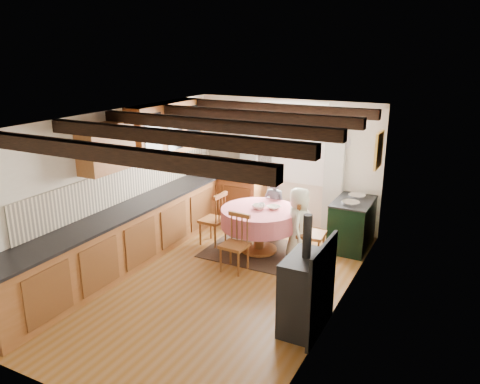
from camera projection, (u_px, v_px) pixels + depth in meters
The scene contains 41 objects.
floor at pixel (215, 280), 6.99m from camera, with size 3.60×5.50×0.00m, color brown.
ceiling at pixel (213, 118), 6.29m from camera, with size 3.60×5.50×0.00m, color white.
wall_back at pixel (287, 163), 8.98m from camera, with size 3.60×0.00×2.40m, color silver.
wall_front at pixel (62, 289), 4.30m from camera, with size 3.60×0.00×2.40m, color silver.
wall_left at pixel (115, 187), 7.43m from camera, with size 0.00×5.50×2.40m, color silver.
wall_right at pixel (340, 225), 5.86m from camera, with size 0.00×5.50×2.40m, color silver.
beam_a at pixel (109, 154), 4.61m from camera, with size 3.60×0.16×0.16m, color black.
beam_b at pixel (169, 137), 5.46m from camera, with size 3.60×0.16×0.16m, color black.
beam_c at pixel (213, 125), 6.31m from camera, with size 3.60×0.16×0.16m, color black.
beam_d at pixel (246, 116), 7.16m from camera, with size 3.60×0.16×0.16m, color black.
beam_e at pixel (272, 108), 8.01m from camera, with size 3.60×0.16×0.16m, color black.
splash_left at pixel (129, 182), 7.67m from camera, with size 0.02×4.50×0.55m, color beige.
splash_back at pixel (240, 157), 9.40m from camera, with size 1.40×0.02×0.55m, color beige.
base_cabinet_left at pixel (133, 235), 7.52m from camera, with size 0.60×5.30×0.88m, color brown.
base_cabinet_back at pixel (231, 197), 9.41m from camera, with size 1.30×0.60×0.88m, color brown.
worktop_left at pixel (132, 208), 7.37m from camera, with size 0.64×5.30×0.04m, color black.
worktop_back at pixel (230, 175), 9.25m from camera, with size 1.30×0.64×0.04m, color black.
wall_cabinet_glass at pixel (167, 129), 8.15m from camera, with size 0.34×1.80×0.90m, color brown.
wall_cabinet_solid at pixel (106, 148), 6.89m from camera, with size 0.34×0.90×0.70m, color brown.
window_frame at pixel (292, 142), 8.80m from camera, with size 1.34×0.03×1.54m, color white.
window_pane at pixel (292, 142), 8.81m from camera, with size 1.20×0.01×1.40m, color white.
curtain_left at pixel (249, 165), 9.25m from camera, with size 0.35×0.10×2.10m, color #B3B3B3.
curtain_right at pixel (334, 175), 8.51m from camera, with size 0.35×0.10×2.10m, color #B3B3B3.
curtain_rod at pixel (291, 111), 8.56m from camera, with size 0.03×0.03×2.00m, color black.
wall_picture at pixel (379, 150), 7.68m from camera, with size 0.04×0.50×0.60m, color gold.
wall_plate at pixel (342, 142), 8.35m from camera, with size 0.30×0.30×0.02m, color silver.
rug at pixel (259, 251), 7.97m from camera, with size 1.72×1.34×0.01m, color #372A21.
dining_table at pixel (259, 231), 7.85m from camera, with size 1.27×1.27×0.77m, color #B35E6D, non-canonical shape.
chair_near at pixel (234, 243), 7.18m from camera, with size 0.38×0.40×0.90m, color brown, non-canonical shape.
chair_left at pixel (213, 218), 8.17m from camera, with size 0.40×0.42×0.94m, color brown, non-canonical shape.
chair_right at pixel (312, 232), 7.49m from camera, with size 0.42×0.44×0.99m, color brown, non-canonical shape.
aga_range at pixel (352, 224), 8.01m from camera, with size 0.61×0.94×0.87m, color black, non-canonical shape.
cast_iron_stove at pixel (306, 273), 5.59m from camera, with size 0.44×0.74×1.48m, color black, non-canonical shape.
child_far at pixel (275, 208), 8.35m from camera, with size 0.42×0.28×1.15m, color #4F535E.
child_right at pixel (299, 224), 7.51m from camera, with size 0.59×0.39×1.21m, color beige.
bowl_a at pixel (274, 207), 7.73m from camera, with size 0.21×0.21×0.05m, color silver.
bowl_b at pixel (259, 207), 7.74m from camera, with size 0.21×0.21×0.07m, color silver.
cup at pixel (261, 206), 7.74m from camera, with size 0.10×0.10×0.10m, color silver.
canister_tall at pixel (223, 167), 9.38m from camera, with size 0.12×0.12×0.21m, color #262628.
canister_wide at pixel (231, 168), 9.33m from camera, with size 0.17×0.17×0.19m, color #262628.
canister_slim at pixel (240, 169), 9.15m from camera, with size 0.09×0.09×0.26m, color #262628.
Camera 1 is at (3.20, -5.44, 3.31)m, focal length 35.40 mm.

